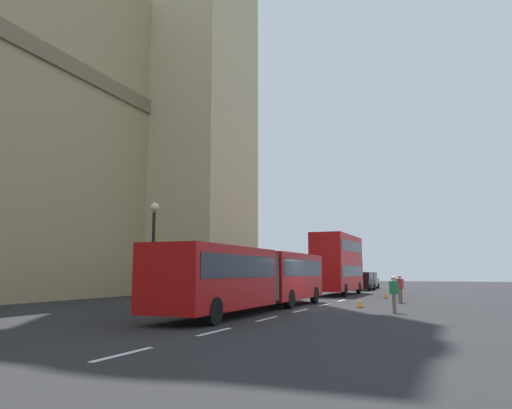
# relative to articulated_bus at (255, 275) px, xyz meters

# --- Properties ---
(ground_plane) EXTENTS (160.00, 160.00, 0.00)m
(ground_plane) POSITION_rel_articulated_bus_xyz_m (2.78, -1.99, -1.75)
(ground_plane) COLOR #262628
(lane_centre_marking) EXTENTS (25.20, 0.16, 0.01)m
(lane_centre_marking) POSITION_rel_articulated_bus_xyz_m (-1.28, -1.99, -1.74)
(lane_centre_marking) COLOR silver
(lane_centre_marking) RESTS_ON ground_plane
(articulated_bus) EXTENTS (16.24, 2.54, 2.90)m
(articulated_bus) POSITION_rel_articulated_bus_xyz_m (0.00, 0.00, 0.00)
(articulated_bus) COLOR #B20F0F
(articulated_bus) RESTS_ON ground_plane
(double_decker_bus) EXTENTS (9.07, 2.54, 4.90)m
(double_decker_bus) POSITION_rel_articulated_bus_xyz_m (18.18, 0.00, 0.96)
(double_decker_bus) COLOR red
(double_decker_bus) RESTS_ON ground_plane
(sedan_lead) EXTENTS (4.40, 1.86, 1.85)m
(sedan_lead) POSITION_rel_articulated_bus_xyz_m (29.06, -0.18, -0.83)
(sedan_lead) COLOR black
(sedan_lead) RESTS_ON ground_plane
(sedan_trailing) EXTENTS (4.40, 1.86, 1.85)m
(sedan_trailing) POSITION_rel_articulated_bus_xyz_m (34.64, 0.24, -0.83)
(sedan_trailing) COLOR gray
(sedan_trailing) RESTS_ON ground_plane
(traffic_cone_west) EXTENTS (0.36, 0.36, 0.58)m
(traffic_cone_west) POSITION_rel_articulated_bus_xyz_m (4.16, -4.32, -1.46)
(traffic_cone_west) COLOR black
(traffic_cone_west) RESTS_ON ground_plane
(traffic_cone_middle) EXTENTS (0.36, 0.36, 0.58)m
(traffic_cone_middle) POSITION_rel_articulated_bus_xyz_m (14.13, -4.34, -1.46)
(traffic_cone_middle) COLOR black
(traffic_cone_middle) RESTS_ON ground_plane
(street_lamp) EXTENTS (0.44, 0.44, 5.27)m
(street_lamp) POSITION_rel_articulated_bus_xyz_m (-2.10, 4.51, 1.31)
(street_lamp) COLOR black
(street_lamp) RESTS_ON ground_plane
(pedestrian_near_cones) EXTENTS (0.36, 0.41, 1.69)m
(pedestrian_near_cones) POSITION_rel_articulated_bus_xyz_m (1.23, -6.43, -0.83)
(pedestrian_near_cones) COLOR #726651
(pedestrian_near_cones) RESTS_ON ground_plane
(pedestrian_by_kerb) EXTENTS (0.39, 0.46, 1.69)m
(pedestrian_by_kerb) POSITION_rel_articulated_bus_xyz_m (8.85, -5.91, -0.83)
(pedestrian_by_kerb) COLOR #726651
(pedestrian_by_kerb) RESTS_ON ground_plane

